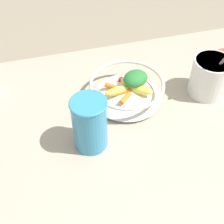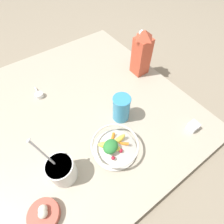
{
  "view_description": "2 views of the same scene",
  "coord_description": "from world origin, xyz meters",
  "px_view_note": "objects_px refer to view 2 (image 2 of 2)",
  "views": [
    {
      "loc": [
        -0.26,
        -0.31,
        0.68
      ],
      "look_at": [
        -0.12,
        0.21,
        0.12
      ],
      "focal_mm": 50.0,
      "sensor_mm": 36.0,
      "label": 1
    },
    {
      "loc": [
        0.16,
        0.59,
        0.8
      ],
      "look_at": [
        -0.12,
        0.19,
        0.14
      ],
      "focal_mm": 28.0,
      "sensor_mm": 36.0,
      "label": 2
    }
  ],
  "objects_px": {
    "drinking_cup": "(121,108)",
    "spice_jar": "(193,127)",
    "milk_carton": "(142,53)",
    "yogurt_tub": "(62,170)",
    "fruit_bowl": "(115,146)",
    "garlic_bowl": "(44,214)"
  },
  "relations": [
    {
      "from": "milk_carton",
      "to": "spice_jar",
      "type": "height_order",
      "value": "milk_carton"
    },
    {
      "from": "milk_carton",
      "to": "garlic_bowl",
      "type": "distance_m",
      "value": 0.93
    },
    {
      "from": "milk_carton",
      "to": "yogurt_tub",
      "type": "bearing_deg",
      "value": 24.74
    },
    {
      "from": "drinking_cup",
      "to": "milk_carton",
      "type": "bearing_deg",
      "value": -145.35
    },
    {
      "from": "spice_jar",
      "to": "garlic_bowl",
      "type": "height_order",
      "value": "garlic_bowl"
    },
    {
      "from": "fruit_bowl",
      "to": "spice_jar",
      "type": "xyz_separation_m",
      "value": [
        -0.39,
        0.13,
        -0.02
      ]
    },
    {
      "from": "spice_jar",
      "to": "drinking_cup",
      "type": "bearing_deg",
      "value": -47.1
    },
    {
      "from": "fruit_bowl",
      "to": "drinking_cup",
      "type": "relative_size",
      "value": 1.45
    },
    {
      "from": "garlic_bowl",
      "to": "spice_jar",
      "type": "bearing_deg",
      "value": 174.41
    },
    {
      "from": "drinking_cup",
      "to": "yogurt_tub",
      "type": "bearing_deg",
      "value": 15.01
    },
    {
      "from": "fruit_bowl",
      "to": "garlic_bowl",
      "type": "distance_m",
      "value": 0.37
    },
    {
      "from": "fruit_bowl",
      "to": "milk_carton",
      "type": "xyz_separation_m",
      "value": [
        -0.46,
        -0.35,
        0.1
      ]
    },
    {
      "from": "spice_jar",
      "to": "fruit_bowl",
      "type": "bearing_deg",
      "value": -19.11
    },
    {
      "from": "spice_jar",
      "to": "garlic_bowl",
      "type": "xyz_separation_m",
      "value": [
        0.76,
        -0.07,
        0.0
      ]
    },
    {
      "from": "fruit_bowl",
      "to": "spice_jar",
      "type": "distance_m",
      "value": 0.41
    },
    {
      "from": "drinking_cup",
      "to": "spice_jar",
      "type": "distance_m",
      "value": 0.37
    },
    {
      "from": "drinking_cup",
      "to": "garlic_bowl",
      "type": "xyz_separation_m",
      "value": [
        0.51,
        0.19,
        -0.06
      ]
    },
    {
      "from": "yogurt_tub",
      "to": "spice_jar",
      "type": "bearing_deg",
      "value": 165.13
    },
    {
      "from": "yogurt_tub",
      "to": "fruit_bowl",
      "type": "bearing_deg",
      "value": 172.33
    },
    {
      "from": "yogurt_tub",
      "to": "spice_jar",
      "type": "distance_m",
      "value": 0.65
    },
    {
      "from": "yogurt_tub",
      "to": "spice_jar",
      "type": "xyz_separation_m",
      "value": [
        -0.63,
        0.17,
        -0.05
      ]
    },
    {
      "from": "garlic_bowl",
      "to": "yogurt_tub",
      "type": "bearing_deg",
      "value": -144.16
    }
  ]
}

